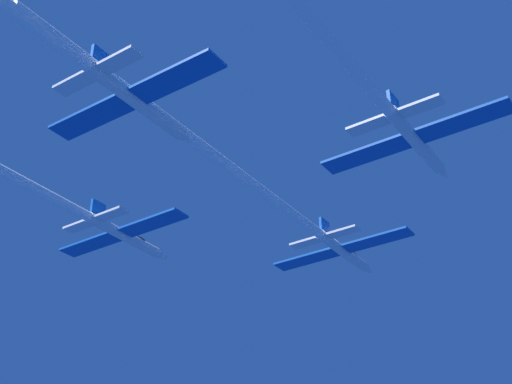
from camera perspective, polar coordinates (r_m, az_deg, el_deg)
name	(u,v)px	position (r m, az deg, el deg)	size (l,w,h in m)	color
jet_lead	(269,196)	(60.39, 1.05, -0.33)	(14.75, 47.00, 2.44)	silver
jet_right_wing	(316,26)	(43.38, 4.92, 13.23)	(14.75, 49.95, 2.44)	silver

